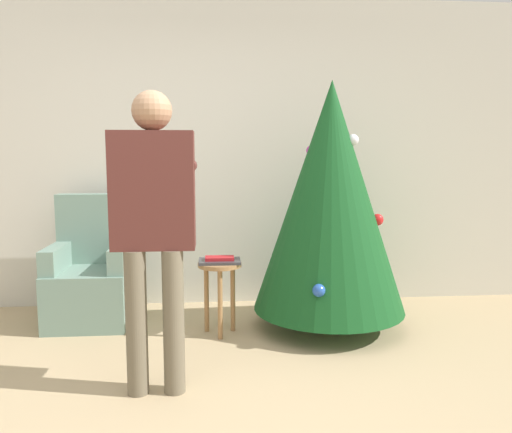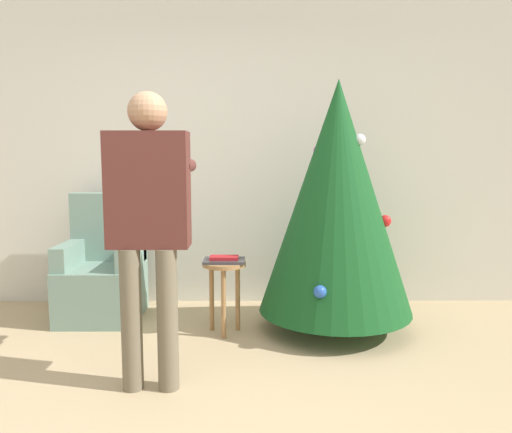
% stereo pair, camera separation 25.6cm
% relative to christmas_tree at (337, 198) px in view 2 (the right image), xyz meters
% --- Properties ---
extents(ground_plane, '(14.00, 14.00, 0.00)m').
position_rel_christmas_tree_xyz_m(ground_plane, '(-0.94, -1.45, -1.02)').
color(ground_plane, tan).
extents(wall_back, '(8.00, 0.06, 2.70)m').
position_rel_christmas_tree_xyz_m(wall_back, '(-0.94, 0.78, 0.33)').
color(wall_back, beige).
rests_on(wall_back, ground_plane).
extents(christmas_tree, '(1.16, 1.16, 1.89)m').
position_rel_christmas_tree_xyz_m(christmas_tree, '(0.00, 0.00, 0.00)').
color(christmas_tree, brown).
rests_on(christmas_tree, ground_plane).
extents(armchair, '(0.62, 0.64, 1.02)m').
position_rel_christmas_tree_xyz_m(armchair, '(-1.87, 0.32, -0.67)').
color(armchair, gray).
rests_on(armchair, ground_plane).
extents(person_standing, '(0.47, 0.57, 1.69)m').
position_rel_christmas_tree_xyz_m(person_standing, '(-1.22, -0.93, -0.00)').
color(person_standing, '#6B604C').
rests_on(person_standing, ground_plane).
extents(side_stool, '(0.32, 0.32, 0.55)m').
position_rel_christmas_tree_xyz_m(side_stool, '(-0.84, -0.07, -0.60)').
color(side_stool, '#A37547').
rests_on(side_stool, ground_plane).
extents(laptop, '(0.31, 0.22, 0.02)m').
position_rel_christmas_tree_xyz_m(laptop, '(-0.84, -0.07, -0.47)').
color(laptop, '#38383D').
rests_on(laptop, side_stool).
extents(book, '(0.21, 0.12, 0.02)m').
position_rel_christmas_tree_xyz_m(book, '(-0.84, -0.07, -0.44)').
color(book, '#B21E23').
rests_on(book, laptop).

